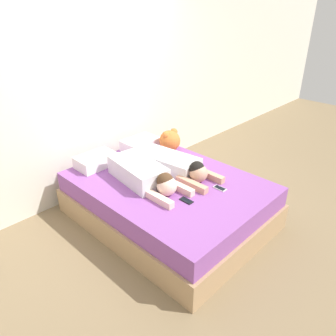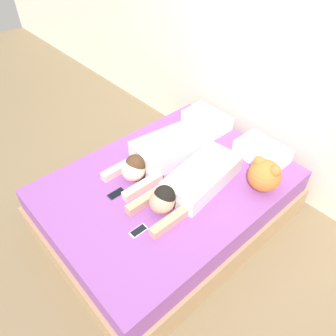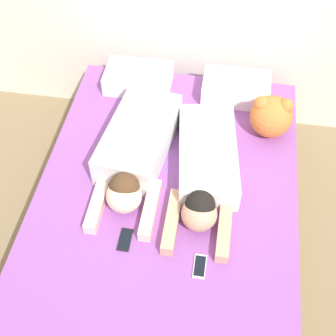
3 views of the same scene
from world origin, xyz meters
name	(u,v)px [view 3 (image 3 of 3)]	position (x,y,z in m)	size (l,w,h in m)	color
ground_plane	(168,230)	(0.00, 0.00, 0.00)	(12.00, 12.00, 0.00)	#7F6B4C
bed	(168,209)	(0.00, 0.00, 0.25)	(1.59, 2.11, 0.51)	tan
pillow_head_left	(138,78)	(-0.34, 0.85, 0.58)	(0.46, 0.29, 0.14)	white
pillow_head_right	(236,88)	(0.34, 0.85, 0.58)	(0.46, 0.29, 0.14)	white
person_left	(136,152)	(-0.22, 0.13, 0.61)	(0.45, 1.02, 0.23)	silver
person_right	(205,171)	(0.21, 0.06, 0.60)	(0.43, 1.05, 0.23)	silver
cell_phone_left	(125,240)	(-0.17, -0.42, 0.52)	(0.07, 0.14, 0.01)	black
cell_phone_right	(200,266)	(0.25, -0.51, 0.52)	(0.07, 0.14, 0.01)	silver
plush_toy	(271,116)	(0.58, 0.53, 0.65)	(0.27, 0.27, 0.28)	orange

